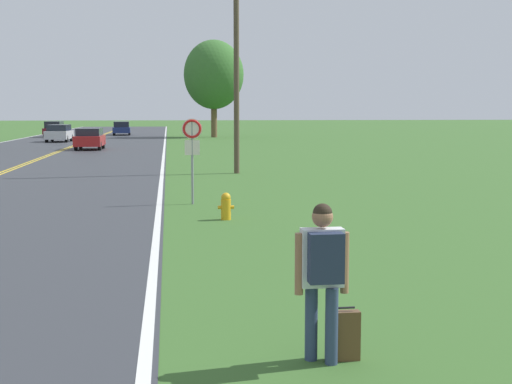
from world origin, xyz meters
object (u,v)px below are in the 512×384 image
object	(u,v)px
suitcase	(343,336)
car_dark_blue_van_receding	(122,128)
car_maroon_suv_mid_far	(54,129)
tree_mid_treeline	(214,75)
traffic_sign	(192,140)
fire_hydrant	(226,206)
car_red_hatchback_approaching	(90,138)
hitchhiker_person	(323,267)
car_silver_hatchback_mid_near	(59,133)

from	to	relation	value
suitcase	car_dark_blue_van_receding	distance (m)	75.16
car_maroon_suv_mid_far	tree_mid_treeline	bearing A→B (deg)	-97.15
suitcase	traffic_sign	distance (m)	13.72
fire_hydrant	traffic_sign	xyz separation A→B (m)	(-0.74, 3.14, 1.56)
car_red_hatchback_approaching	suitcase	bearing A→B (deg)	10.27
car_dark_blue_van_receding	tree_mid_treeline	bearing A→B (deg)	49.96
suitcase	fire_hydrant	world-z (taller)	fire_hydrant
hitchhiker_person	car_maroon_suv_mid_far	xyz separation A→B (m)	(-13.47, 69.35, -0.20)
hitchhiker_person	car_red_hatchback_approaching	distance (m)	44.97
suitcase	tree_mid_treeline	size ratio (longest dim) A/B	0.06
hitchhiker_person	traffic_sign	world-z (taller)	traffic_sign
fire_hydrant	car_silver_hatchback_mid_near	world-z (taller)	car_silver_hatchback_mid_near
car_red_hatchback_approaching	fire_hydrant	bearing A→B (deg)	12.38
car_red_hatchback_approaching	car_maroon_suv_mid_far	world-z (taller)	car_maroon_suv_mid_far
suitcase	car_red_hatchback_approaching	size ratio (longest dim) A/B	0.15
fire_hydrant	car_maroon_suv_mid_far	bearing A→B (deg)	102.70
car_silver_hatchback_mid_near	car_maroon_suv_mid_far	size ratio (longest dim) A/B	0.97
traffic_sign	car_maroon_suv_mid_far	bearing A→B (deg)	102.67
car_red_hatchback_approaching	car_silver_hatchback_mid_near	distance (m)	13.75
suitcase	car_dark_blue_van_receding	world-z (taller)	car_dark_blue_van_receding
tree_mid_treeline	car_silver_hatchback_mid_near	distance (m)	18.19
suitcase	car_maroon_suv_mid_far	size ratio (longest dim) A/B	0.14
fire_hydrant	car_dark_blue_van_receding	bearing A→B (deg)	95.91
hitchhiker_person	traffic_sign	distance (m)	13.70
tree_mid_treeline	suitcase	bearing A→B (deg)	-92.46
hitchhiker_person	fire_hydrant	size ratio (longest dim) A/B	2.56
fire_hydrant	traffic_sign	size ratio (longest dim) A/B	0.27
tree_mid_treeline	car_maroon_suv_mid_far	world-z (taller)	tree_mid_treeline
hitchhiker_person	car_red_hatchback_approaching	world-z (taller)	hitchhiker_person
tree_mid_treeline	car_silver_hatchback_mid_near	bearing A→B (deg)	-146.30
suitcase	car_maroon_suv_mid_far	world-z (taller)	car_maroon_suv_mid_far
car_maroon_suv_mid_far	car_silver_hatchback_mid_near	bearing A→B (deg)	-168.87
suitcase	fire_hydrant	bearing A→B (deg)	1.76
hitchhiker_person	traffic_sign	xyz separation A→B (m)	(-0.95, 13.64, 0.83)
car_silver_hatchback_mid_near	tree_mid_treeline	bearing A→B (deg)	-54.34
tree_mid_treeline	car_red_hatchback_approaching	distance (m)	25.60
hitchhiker_person	tree_mid_treeline	world-z (taller)	tree_mid_treeline
fire_hydrant	car_red_hatchback_approaching	bearing A→B (deg)	101.65
car_red_hatchback_approaching	car_silver_hatchback_mid_near	xyz separation A→B (m)	(-4.06, 13.14, -0.00)
tree_mid_treeline	car_dark_blue_van_receding	distance (m)	13.87
suitcase	traffic_sign	size ratio (longest dim) A/B	0.24
hitchhiker_person	suitcase	xyz separation A→B (m)	(0.25, 0.07, -0.81)
hitchhiker_person	fire_hydrant	distance (m)	10.53
fire_hydrant	tree_mid_treeline	bearing A→B (deg)	86.62
car_silver_hatchback_mid_near	fire_hydrant	bearing A→B (deg)	-164.83
car_maroon_suv_mid_far	car_dark_blue_van_receding	world-z (taller)	car_maroon_suv_mid_far
fire_hydrant	tree_mid_treeline	world-z (taller)	tree_mid_treeline
traffic_sign	car_dark_blue_van_receding	xyz separation A→B (m)	(-5.92, 61.25, -1.10)
hitchhiker_person	car_dark_blue_van_receding	size ratio (longest dim) A/B	0.38
tree_mid_treeline	fire_hydrant	bearing A→B (deg)	-93.38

